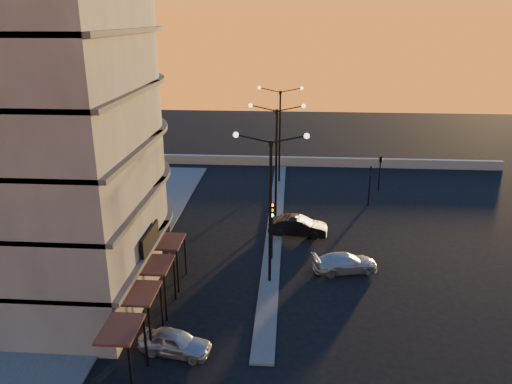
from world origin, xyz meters
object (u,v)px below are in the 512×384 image
object	(u,v)px
car_sedan	(298,226)
car_wagon	(345,263)
car_hatchback	(175,342)
streetlamp_mid	(276,154)
traffic_light_main	(272,221)

from	to	relation	value
car_sedan	car_wagon	bearing A→B (deg)	-144.79
car_hatchback	car_wagon	world-z (taller)	car_wagon
streetlamp_mid	car_sedan	bearing A→B (deg)	-56.38
car_wagon	car_hatchback	bearing A→B (deg)	121.53
streetlamp_mid	car_sedan	world-z (taller)	streetlamp_mid
car_hatchback	car_sedan	size ratio (longest dim) A/B	0.82
car_hatchback	car_wagon	bearing A→B (deg)	-34.05
streetlamp_mid	car_wagon	world-z (taller)	streetlamp_mid
car_sedan	car_hatchback	bearing A→B (deg)	163.91
car_sedan	car_wagon	xyz separation A→B (m)	(3.02, -5.54, -0.11)
car_hatchback	traffic_light_main	bearing A→B (deg)	-11.71
traffic_light_main	car_sedan	distance (m)	5.24
streetlamp_mid	traffic_light_main	world-z (taller)	streetlamp_mid
traffic_light_main	car_sedan	xyz separation A→B (m)	(1.81, 4.41, -2.17)
car_hatchback	car_sedan	distance (m)	15.83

